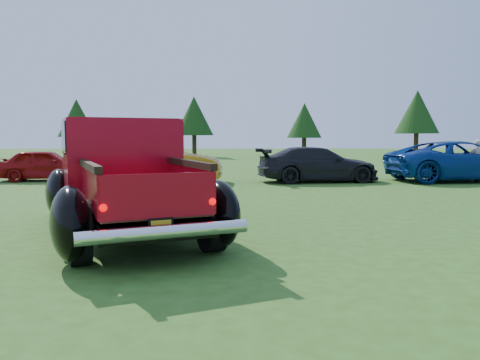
{
  "coord_description": "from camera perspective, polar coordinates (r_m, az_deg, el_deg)",
  "views": [
    {
      "loc": [
        -0.06,
        -8.02,
        1.64
      ],
      "look_at": [
        0.12,
        0.2,
        0.89
      ],
      "focal_mm": 35.0,
      "sensor_mm": 36.0,
      "label": 1
    }
  ],
  "objects": [
    {
      "name": "show_car_blue",
      "position": [
        19.3,
        25.35,
        2.09
      ],
      "size": [
        5.57,
        2.89,
        1.5
      ],
      "primitive_type": "imported",
      "rotation": [
        0.0,
        0.0,
        1.65
      ],
      "color": "navy",
      "rests_on": "ground"
    },
    {
      "name": "tree_mid_left",
      "position": [
        39.17,
        -5.62,
        7.76
      ],
      "size": [
        3.2,
        3.2,
        5.0
      ],
      "color": "#332114",
      "rests_on": "ground"
    },
    {
      "name": "show_car_yellow",
      "position": [
        17.01,
        -9.84,
        2.13
      ],
      "size": [
        4.55,
        1.76,
        1.48
      ],
      "primitive_type": "imported",
      "rotation": [
        0.0,
        0.0,
        1.53
      ],
      "color": "#B67718",
      "rests_on": "ground"
    },
    {
      "name": "tree_east",
      "position": [
        40.48,
        20.78,
        7.76
      ],
      "size": [
        3.46,
        3.46,
        5.4
      ],
      "color": "#332114",
      "rests_on": "ground"
    },
    {
      "name": "spectator",
      "position": [
        19.56,
        26.9,
        2.15
      ],
      "size": [
        0.57,
        0.38,
        1.56
      ],
      "primitive_type": "imported",
      "rotation": [
        0.0,
        0.0,
        3.12
      ],
      "color": "#BCB4A3",
      "rests_on": "ground"
    },
    {
      "name": "pickup_truck",
      "position": [
        8.47,
        -14.13,
        0.27
      ],
      "size": [
        3.99,
        5.61,
        1.96
      ],
      "rotation": [
        0.0,
        0.0,
        0.38
      ],
      "color": "black",
      "rests_on": "ground"
    },
    {
      "name": "show_car_grey",
      "position": [
        17.41,
        9.48,
        1.89
      ],
      "size": [
        4.63,
        2.37,
        1.28
      ],
      "primitive_type": "imported",
      "rotation": [
        0.0,
        0.0,
        1.7
      ],
      "color": "black",
      "rests_on": "ground"
    },
    {
      "name": "show_car_red",
      "position": [
        19.12,
        -22.58,
        1.71
      ],
      "size": [
        3.68,
        1.91,
        1.2
      ],
      "primitive_type": "imported",
      "rotation": [
        0.0,
        0.0,
        1.72
      ],
      "color": "maroon",
      "rests_on": "ground"
    },
    {
      "name": "ground",
      "position": [
        8.19,
        -0.82,
        -6.31
      ],
      "size": [
        120.0,
        120.0,
        0.0
      ],
      "primitive_type": "plane",
      "color": "#355618",
      "rests_on": "ground"
    },
    {
      "name": "tree_west",
      "position": [
        38.93,
        -19.28,
        7.11
      ],
      "size": [
        2.94,
        2.94,
        4.6
      ],
      "color": "#332114",
      "rests_on": "ground"
    },
    {
      "name": "tree_mid_right",
      "position": [
        38.53,
        7.85,
        7.17
      ],
      "size": [
        2.82,
        2.82,
        4.4
      ],
      "color": "#332114",
      "rests_on": "ground"
    }
  ]
}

